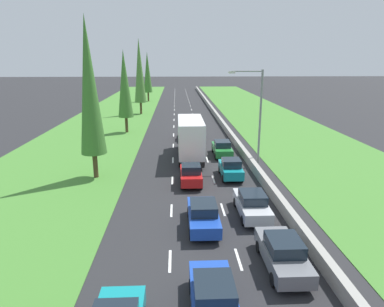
# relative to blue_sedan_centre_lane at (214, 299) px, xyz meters

# --- Properties ---
(ground_plane) EXTENTS (300.00, 300.00, 0.00)m
(ground_plane) POSITION_rel_blue_sedan_centre_lane_xyz_m (-0.04, 48.92, -0.81)
(ground_plane) COLOR #28282B
(ground_plane) RESTS_ON ground
(grass_verge_left) EXTENTS (14.00, 140.00, 0.04)m
(grass_verge_left) POSITION_rel_blue_sedan_centre_lane_xyz_m (-12.69, 48.92, -0.79)
(grass_verge_left) COLOR #478433
(grass_verge_left) RESTS_ON ground
(grass_verge_right) EXTENTS (14.00, 140.00, 0.04)m
(grass_verge_right) POSITION_rel_blue_sedan_centre_lane_xyz_m (14.31, 48.92, -0.79)
(grass_verge_right) COLOR #478433
(grass_verge_right) RESTS_ON ground
(median_barrier) EXTENTS (0.44, 120.00, 0.85)m
(median_barrier) POSITION_rel_blue_sedan_centre_lane_xyz_m (5.66, 48.92, -0.39)
(median_barrier) COLOR #9E9B93
(median_barrier) RESTS_ON ground
(lane_markings) EXTENTS (3.64, 116.00, 0.01)m
(lane_markings) POSITION_rel_blue_sedan_centre_lane_xyz_m (-0.04, 48.92, -0.81)
(lane_markings) COLOR white
(lane_markings) RESTS_ON ground
(blue_sedan_centre_lane) EXTENTS (1.82, 4.50, 1.64)m
(blue_sedan_centre_lane) POSITION_rel_blue_sedan_centre_lane_xyz_m (0.00, 0.00, 0.00)
(blue_sedan_centre_lane) COLOR #1E47B7
(blue_sedan_centre_lane) RESTS_ON ground
(grey_sedan_right_lane) EXTENTS (1.82, 4.50, 1.64)m
(grey_sedan_right_lane) POSITION_rel_blue_sedan_centre_lane_xyz_m (3.70, 3.11, 0.00)
(grey_sedan_right_lane) COLOR slate
(grey_sedan_right_lane) RESTS_ON ground
(blue_sedan_centre_lane_second) EXTENTS (1.82, 4.50, 1.64)m
(blue_sedan_centre_lane_second) POSITION_rel_blue_sedan_centre_lane_xyz_m (0.17, 7.49, 0.00)
(blue_sedan_centre_lane_second) COLOR #1E47B7
(blue_sedan_centre_lane_second) RESTS_ON ground
(red_hatchback_centre_lane) EXTENTS (1.74, 3.90, 1.72)m
(red_hatchback_centre_lane) POSITION_rel_blue_sedan_centre_lane_xyz_m (-0.26, 14.98, 0.02)
(red_hatchback_centre_lane) COLOR red
(red_hatchback_centre_lane) RESTS_ON ground
(white_box_truck_centre_lane) EXTENTS (2.46, 9.40, 4.18)m
(white_box_truck_centre_lane) POSITION_rel_blue_sedan_centre_lane_xyz_m (0.01, 22.71, 1.37)
(white_box_truck_centre_lane) COLOR black
(white_box_truck_centre_lane) RESTS_ON ground
(silver_sedan_right_lane) EXTENTS (1.82, 4.50, 1.64)m
(silver_sedan_right_lane) POSITION_rel_blue_sedan_centre_lane_xyz_m (3.45, 8.94, 0.00)
(silver_sedan_right_lane) COLOR silver
(silver_sedan_right_lane) RESTS_ON ground
(maroon_sedan_centre_lane) EXTENTS (1.82, 4.50, 1.64)m
(maroon_sedan_centre_lane) POSITION_rel_blue_sedan_centre_lane_xyz_m (0.00, 31.40, 0.00)
(maroon_sedan_centre_lane) COLOR maroon
(maroon_sedan_centre_lane) RESTS_ON ground
(teal_hatchback_right_lane) EXTENTS (1.74, 3.90, 1.72)m
(teal_hatchback_right_lane) POSITION_rel_blue_sedan_centre_lane_xyz_m (3.24, 16.40, 0.02)
(teal_hatchback_right_lane) COLOR teal
(teal_hatchback_right_lane) RESTS_ON ground
(green_sedan_right_lane) EXTENTS (1.82, 4.50, 1.64)m
(green_sedan_right_lane) POSITION_rel_blue_sedan_centre_lane_xyz_m (3.40, 23.38, 0.00)
(green_sedan_right_lane) COLOR #237A33
(green_sedan_right_lane) RESTS_ON ground
(poplar_tree_second) EXTENTS (2.13, 2.13, 13.34)m
(poplar_tree_second) POSITION_rel_blue_sedan_centre_lane_xyz_m (-8.37, 16.94, 6.91)
(poplar_tree_second) COLOR #4C3823
(poplar_tree_second) RESTS_ON ground
(poplar_tree_third) EXTENTS (2.08, 2.08, 11.21)m
(poplar_tree_third) POSITION_rel_blue_sedan_centre_lane_xyz_m (-8.34, 35.92, 5.84)
(poplar_tree_third) COLOR #4C3823
(poplar_tree_third) RESTS_ON ground
(poplar_tree_fourth) EXTENTS (2.14, 2.14, 13.67)m
(poplar_tree_fourth) POSITION_rel_blue_sedan_centre_lane_xyz_m (-7.99, 52.77, 7.08)
(poplar_tree_fourth) COLOR #4C3823
(poplar_tree_fourth) RESTS_ON ground
(poplar_tree_fifth) EXTENTS (2.09, 2.09, 11.72)m
(poplar_tree_fifth) POSITION_rel_blue_sedan_centre_lane_xyz_m (-8.18, 72.96, 6.10)
(poplar_tree_fifth) COLOR #4C3823
(poplar_tree_fifth) RESTS_ON ground
(street_light_mast) EXTENTS (3.20, 0.28, 9.00)m
(street_light_mast) POSITION_rel_blue_sedan_centre_lane_xyz_m (6.11, 19.97, 4.42)
(street_light_mast) COLOR gray
(street_light_mast) RESTS_ON ground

